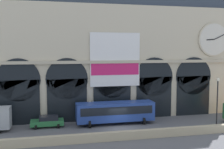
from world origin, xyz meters
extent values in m
plane|color=slate|center=(0.00, 0.00, 0.00)|extent=(200.00, 200.00, 0.00)
cube|color=#BCAD8C|center=(0.00, -4.44, 0.50)|extent=(90.00, 0.70, 1.00)
cube|color=beige|center=(0.00, 7.31, 8.59)|extent=(41.40, 4.61, 17.18)
cube|color=black|center=(-13.36, 4.95, 3.16)|extent=(5.71, 0.20, 6.32)
cylinder|color=black|center=(-13.36, 4.95, 6.32)|extent=(6.01, 0.20, 6.01)
cube|color=black|center=(-6.68, 4.95, 3.16)|extent=(5.71, 0.20, 6.32)
cylinder|color=black|center=(-6.68, 4.95, 6.32)|extent=(6.01, 0.20, 6.01)
cube|color=black|center=(0.00, 4.95, 3.16)|extent=(5.71, 0.20, 6.32)
cylinder|color=black|center=(0.00, 4.95, 6.32)|extent=(6.01, 0.20, 6.01)
cube|color=black|center=(6.68, 4.95, 3.16)|extent=(5.71, 0.20, 6.32)
cylinder|color=black|center=(6.68, 4.95, 6.32)|extent=(6.01, 0.20, 6.01)
cube|color=black|center=(13.36, 4.95, 3.16)|extent=(5.71, 0.20, 6.32)
cylinder|color=black|center=(13.36, 4.95, 6.32)|extent=(6.01, 0.20, 6.01)
cylinder|color=beige|center=(16.70, 4.85, 12.16)|extent=(5.41, 0.25, 5.41)
cylinder|color=silver|center=(16.70, 4.73, 12.16)|extent=(5.01, 0.06, 5.01)
cube|color=black|center=(16.01, 4.67, 12.11)|extent=(1.39, 0.04, 0.26)
cube|color=black|center=(17.67, 4.65, 12.60)|extent=(1.99, 0.04, 0.98)
cube|color=white|center=(0.42, 4.83, 9.06)|extent=(7.55, 0.12, 7.95)
cube|color=#DB1E66|center=(0.42, 4.75, 7.78)|extent=(7.25, 0.04, 2.02)
cube|color=#C0B49A|center=(0.00, 4.85, 8.71)|extent=(41.40, 0.50, 0.44)
cylinder|color=black|center=(-15.63, 3.36, 0.42)|extent=(0.28, 0.84, 0.84)
cube|color=#2D7A42|center=(-9.54, 2.86, 0.65)|extent=(4.40, 1.80, 0.70)
cube|color=black|center=(-9.32, 2.86, 1.27)|extent=(2.46, 1.62, 0.55)
cylinder|color=black|center=(-10.99, 2.05, 0.30)|extent=(0.28, 0.60, 0.60)
cylinder|color=black|center=(-10.99, 3.67, 0.30)|extent=(0.28, 0.60, 0.60)
cylinder|color=black|center=(-8.09, 2.05, 0.30)|extent=(0.28, 0.60, 0.60)
cylinder|color=black|center=(-8.09, 3.67, 0.30)|extent=(0.28, 0.60, 0.60)
cube|color=#28479E|center=(-0.14, 2.41, 1.80)|extent=(11.00, 2.50, 2.60)
cube|color=black|center=(-0.14, 1.14, 2.15)|extent=(10.12, 0.04, 1.10)
cylinder|color=black|center=(-3.99, 1.29, 0.50)|extent=(0.28, 1.00, 1.00)
cylinder|color=black|center=(-3.99, 3.54, 0.50)|extent=(0.28, 1.00, 1.00)
cylinder|color=black|center=(3.71, 1.29, 0.50)|extent=(0.28, 1.00, 1.00)
cylinder|color=black|center=(3.71, 3.54, 0.50)|extent=(0.28, 1.00, 1.00)
cylinder|color=black|center=(11.94, -3.64, 3.25)|extent=(0.16, 0.16, 6.50)
sphere|color=#F2EDCC|center=(11.94, -3.64, 6.68)|extent=(0.44, 0.44, 0.44)
camera|label=1|loc=(-8.97, -34.31, 10.43)|focal=43.57mm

